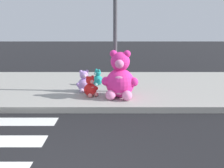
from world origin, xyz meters
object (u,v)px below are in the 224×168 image
plush_pink_large (121,79)px  plush_lavender (85,83)px  plush_teal (98,79)px  sign_pole (116,30)px  plush_red (92,88)px

plush_pink_large → plush_lavender: 1.16m
plush_pink_large → plush_teal: size_ratio=2.40×
sign_pole → plush_pink_large: size_ratio=2.65×
plush_teal → plush_lavender: plush_lavender is taller
sign_pole → plush_pink_large: 1.35m
sign_pole → plush_lavender: 1.69m
plush_lavender → plush_red: size_ratio=1.12×
plush_pink_large → sign_pole: bearing=101.3°
plush_lavender → plush_red: plush_lavender is taller
sign_pole → plush_teal: bearing=124.8°
sign_pole → plush_lavender: (-0.86, -0.00, -1.45)m
plush_pink_large → plush_red: plush_pink_large is taller
sign_pole → plush_lavender: bearing=-180.0°
plush_red → plush_lavender: bearing=114.2°
plush_pink_large → plush_lavender: plush_pink_large is taller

